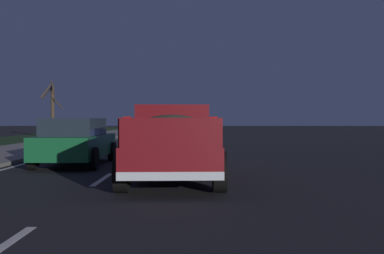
{
  "coord_description": "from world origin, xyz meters",
  "views": [
    {
      "loc": [
        -1.67,
        -2.22,
        1.51
      ],
      "look_at": [
        12.35,
        -2.25,
        1.26
      ],
      "focal_mm": 42.33,
      "sensor_mm": 36.0,
      "label": 1
    }
  ],
  "objects": [
    {
      "name": "bare_tree_far",
      "position": [
        34.14,
        8.77,
        2.31
      ],
      "size": [
        2.01,
        2.1,
        4.51
      ],
      "color": "#423323",
      "rests_on": "ground"
    },
    {
      "name": "sedan_blue",
      "position": [
        22.68,
        -1.95,
        0.78
      ],
      "size": [
        4.45,
        2.1,
        1.54
      ],
      "color": "navy",
      "rests_on": "ground"
    },
    {
      "name": "sedan_green",
      "position": [
        13.11,
        1.56,
        0.78
      ],
      "size": [
        4.42,
        2.05,
        1.54
      ],
      "color": "#14592D",
      "rests_on": "ground"
    },
    {
      "name": "sidewalk_shoulder",
      "position": [
        27.0,
        5.7,
        0.06
      ],
      "size": [
        108.0,
        4.0,
        0.12
      ],
      "primitive_type": "cube",
      "color": "gray",
      "rests_on": "ground"
    },
    {
      "name": "lane_markings",
      "position": [
        29.0,
        2.51,
        0.0
      ],
      "size": [
        108.0,
        3.54,
        0.01
      ],
      "color": "silver",
      "rests_on": "ground"
    },
    {
      "name": "ground",
      "position": [
        27.0,
        0.0,
        0.0
      ],
      "size": [
        144.0,
        144.0,
        0.0
      ],
      "primitive_type": "plane",
      "color": "black"
    },
    {
      "name": "pickup_truck",
      "position": [
        9.43,
        -1.75,
        0.98
      ],
      "size": [
        5.48,
        2.39,
        1.87
      ],
      "color": "maroon",
      "rests_on": "ground"
    },
    {
      "name": "sedan_silver",
      "position": [
        32.54,
        -1.94,
        0.78
      ],
      "size": [
        4.44,
        2.09,
        1.54
      ],
      "color": "#B2B5BA",
      "rests_on": "ground"
    }
  ]
}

